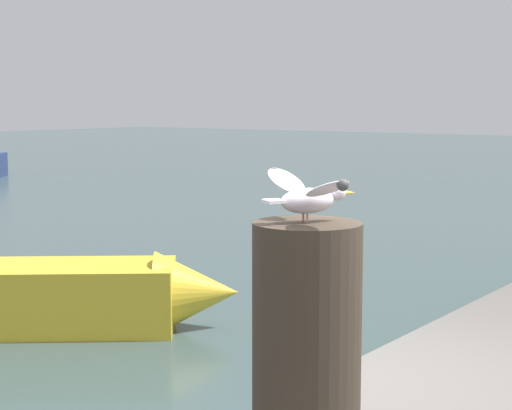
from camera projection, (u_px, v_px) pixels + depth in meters
mooring_post at (307, 347)px, 3.29m from camera, size 0.43×0.43×1.00m
seagull at (309, 194)px, 3.22m from camera, size 0.41×0.59×0.20m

